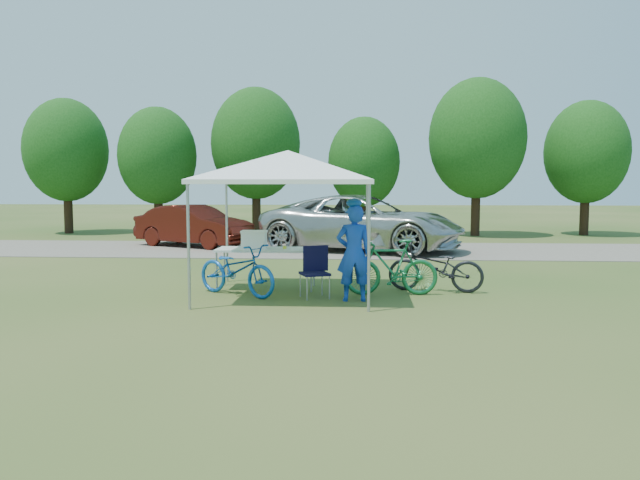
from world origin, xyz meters
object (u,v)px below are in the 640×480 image
object	(u,v)px
bike_green	(391,267)
minivan	(363,223)
sedan	(194,226)
bike_blue	(237,270)
cooler	(254,239)
folding_table	(266,251)
bike_dark	(436,267)
cyclist	(354,253)
folding_chair	(315,267)

from	to	relation	value
bike_green	minivan	distance (m)	7.73
minivan	sedan	world-z (taller)	minivan
bike_blue	cooler	bearing A→B (deg)	18.96
folding_table	bike_blue	xyz separation A→B (m)	(-0.44, -0.81, -0.28)
bike_dark	minivan	distance (m)	7.40
cyclist	minivan	size ratio (longest dim) A/B	0.28
bike_blue	minivan	distance (m)	8.29
folding_table	bike_blue	distance (m)	0.96
folding_table	cyclist	distance (m)	2.15
cooler	bike_dark	bearing A→B (deg)	-2.45
cooler	sedan	distance (m)	8.76
sedan	minivan	bearing A→B (deg)	-73.50
folding_table	bike_green	size ratio (longest dim) A/B	1.12
folding_chair	sedan	size ratio (longest dim) A/B	0.23
cooler	sedan	xyz separation A→B (m)	(-3.40, 8.07, -0.29)
cooler	bike_dark	xyz separation A→B (m)	(3.60, -0.15, -0.51)
cyclist	bike_green	distance (m)	1.00
cooler	bike_green	bearing A→B (deg)	-12.44
folding_table	bike_dark	bearing A→B (deg)	-2.63
cyclist	cooler	bearing A→B (deg)	-38.29
cyclist	bike_dark	bearing A→B (deg)	-152.91
folding_chair	cyclist	size ratio (longest dim) A/B	0.55
cyclist	bike_dark	distance (m)	1.95
folding_chair	cyclist	distance (m)	0.86
folding_chair	cyclist	xyz separation A→B (m)	(0.72, -0.36, 0.30)
bike_blue	minivan	size ratio (longest dim) A/B	0.30
cooler	minivan	xyz separation A→B (m)	(2.21, 7.11, -0.10)
cyclist	sedan	xyz separation A→B (m)	(-5.42, 9.29, -0.16)
cooler	sedan	bearing A→B (deg)	112.87
cooler	minivan	bearing A→B (deg)	72.71
bike_green	folding_chair	bearing A→B (deg)	-83.34
bike_green	bike_dark	bearing A→B (deg)	112.75
folding_chair	sedan	world-z (taller)	sedan
folding_chair	bike_blue	bearing A→B (deg)	155.97
bike_blue	bike_green	bearing A→B (deg)	-53.29
bike_blue	bike_green	world-z (taller)	bike_green
bike_green	minivan	world-z (taller)	minivan
bike_blue	minivan	bearing A→B (deg)	15.60
folding_chair	minivan	xyz separation A→B (m)	(0.92, 7.97, 0.33)
bike_dark	minivan	bearing A→B (deg)	-157.95
bike_blue	bike_dark	bearing A→B (deg)	-47.64
folding_chair	sedan	xyz separation A→B (m)	(-4.69, 8.94, 0.14)
bike_dark	sedan	xyz separation A→B (m)	(-7.00, 8.22, 0.22)
bike_green	bike_dark	distance (m)	0.99
folding_chair	sedan	bearing A→B (deg)	95.75
bike_green	cooler	bearing A→B (deg)	-106.41
cooler	cyclist	distance (m)	2.36
cooler	bike_dark	distance (m)	3.64
cyclist	sedan	size ratio (longest dim) A/B	0.41
bike_green	sedan	world-z (taller)	sedan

